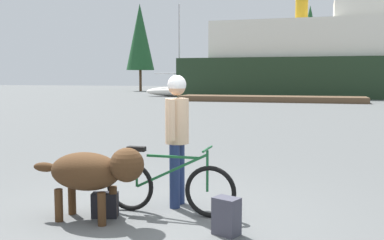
# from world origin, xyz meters

# --- Properties ---
(ground_plane) EXTENTS (160.00, 160.00, 0.00)m
(ground_plane) POSITION_xyz_m (0.00, 0.00, 0.00)
(ground_plane) COLOR #595B5B
(bicycle) EXTENTS (1.76, 0.44, 0.88)m
(bicycle) POSITION_xyz_m (0.10, 0.21, 0.37)
(bicycle) COLOR black
(bicycle) RESTS_ON ground_plane
(person_cyclist) EXTENTS (0.32, 0.53, 1.79)m
(person_cyclist) POSITION_xyz_m (0.10, 0.59, 1.09)
(person_cyclist) COLOR navy
(person_cyclist) RESTS_ON ground_plane
(dog) EXTENTS (1.49, 0.55, 0.93)m
(dog) POSITION_xyz_m (-0.68, -0.29, 0.61)
(dog) COLOR #472D19
(dog) RESTS_ON ground_plane
(backpack) EXTENTS (0.34, 0.29, 0.42)m
(backpack) POSITION_xyz_m (0.98, -0.33, 0.21)
(backpack) COLOR #3F3F4C
(backpack) RESTS_ON ground_plane
(handbag_pannier) EXTENTS (0.36, 0.26, 0.31)m
(handbag_pannier) POSITION_xyz_m (-0.62, -0.13, 0.16)
(handbag_pannier) COLOR black
(handbag_pannier) RESTS_ON ground_plane
(dock_pier) EXTENTS (13.25, 2.80, 0.40)m
(dock_pier) POSITION_xyz_m (-1.47, 27.41, 0.20)
(dock_pier) COLOR brown
(dock_pier) RESTS_ON ground_plane
(ferry_boat) EXTENTS (27.43, 8.41, 9.02)m
(ferry_boat) POSITION_xyz_m (3.63, 36.39, 3.20)
(ferry_boat) COLOR #1E331E
(ferry_boat) RESTS_ON ground_plane
(sailboat_moored) EXTENTS (6.42, 1.80, 8.29)m
(sailboat_moored) POSITION_xyz_m (-10.36, 33.61, 0.51)
(sailboat_moored) COLOR silver
(sailboat_moored) RESTS_ON ground_plane
(pine_tree_far_left) EXTENTS (3.52, 3.52, 10.97)m
(pine_tree_far_left) POSITION_xyz_m (-20.00, 47.66, 6.81)
(pine_tree_far_left) COLOR #4C331E
(pine_tree_far_left) RESTS_ON ground_plane
(pine_tree_center) EXTENTS (3.18, 3.18, 9.83)m
(pine_tree_center) POSITION_xyz_m (0.71, 47.56, 6.15)
(pine_tree_center) COLOR #4C331E
(pine_tree_center) RESTS_ON ground_plane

